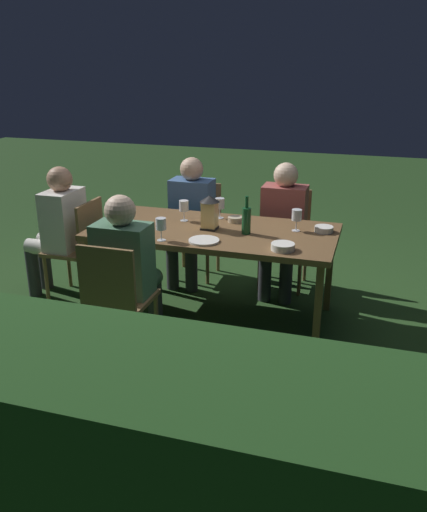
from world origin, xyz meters
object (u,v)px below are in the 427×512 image
(chair_head_far, at_px, (80,245))
(green_bottle_on_table, at_px, (246,220))
(person_in_cream, at_px, (58,226))
(dining_table, at_px, (213,236))
(person_in_green, at_px, (128,265))
(wine_glass_a, at_px, (184,207))
(person_in_rust, at_px, (282,223))
(lantern_centerpiece, at_px, (210,210))
(plate_a, at_px, (130,226))
(bowl_olives, at_px, (283,246))
(bowl_bread, at_px, (235,219))
(chair_side_left_a, at_px, (286,233))
(chair_side_left_b, at_px, (197,225))
(wine_glass_d, at_px, (220,204))
(wine_glass_c, at_px, (297,216))
(chair_side_right_b, at_px, (116,296))
(wine_glass_b, at_px, (161,225))
(bowl_salad, at_px, (324,229))
(plate_b, at_px, (204,241))
(person_in_blue, at_px, (190,215))

(chair_head_far, xyz_separation_m, green_bottle_on_table, (-1.46, 0.03, 0.36))
(person_in_cream, bearing_deg, dining_table, -180.00)
(green_bottle_on_table, bearing_deg, person_in_cream, -1.16)
(person_in_green, bearing_deg, wine_glass_a, -99.32)
(person_in_rust, relative_size, lantern_centerpiece, 4.34)
(dining_table, distance_m, green_bottle_on_table, 0.31)
(green_bottle_on_table, xyz_separation_m, plate_a, (0.90, 0.11, -0.10))
(bowl_olives, bearing_deg, dining_table, -27.63)
(plate_a, distance_m, bowl_bread, 0.84)
(chair_side_left_a, relative_size, green_bottle_on_table, 3.00)
(plate_a, distance_m, bowl_olives, 1.25)
(person_in_rust, bearing_deg, plate_a, 36.82)
(chair_head_far, distance_m, chair_side_left_b, 1.14)
(wine_glass_d, bearing_deg, lantern_centerpiece, 91.52)
(wine_glass_a, distance_m, wine_glass_c, 0.91)
(chair_side_right_b, bearing_deg, person_in_green, -90.00)
(dining_table, height_order, wine_glass_b, wine_glass_b)
(person_in_cream, relative_size, wine_glass_c, 6.80)
(wine_glass_b, height_order, bowl_salad, wine_glass_b)
(wine_glass_c, relative_size, wine_glass_d, 1.00)
(wine_glass_d, xyz_separation_m, plate_b, (-0.06, 0.60, -0.11))
(dining_table, relative_size, chair_side_left_a, 2.17)
(person_in_green, bearing_deg, lantern_centerpiece, -121.05)
(person_in_cream, bearing_deg, person_in_rust, -160.28)
(person_in_rust, bearing_deg, wine_glass_c, 110.87)
(plate_a, height_order, bowl_bread, bowl_bread)
(chair_head_far, distance_m, person_in_blue, 1.02)
(wine_glass_a, relative_size, plate_a, 0.75)
(chair_side_right_b, xyz_separation_m, wine_glass_b, (-0.14, -0.48, 0.37))
(plate_b, xyz_separation_m, bowl_bread, (-0.09, -0.54, 0.01))
(chair_side_left_b, height_order, plate_a, chair_side_left_b)
(dining_table, height_order, chair_side_left_b, chair_side_left_b)
(person_in_rust, bearing_deg, bowl_olives, 100.22)
(person_in_green, xyz_separation_m, chair_side_left_b, (0.00, -1.49, -0.15))
(wine_glass_c, distance_m, wine_glass_d, 0.67)
(chair_head_far, bearing_deg, chair_side_left_b, -132.23)
(green_bottle_on_table, relative_size, wine_glass_a, 1.72)
(wine_glass_a, bearing_deg, person_in_blue, -75.55)
(dining_table, relative_size, wine_glass_b, 11.16)
(bowl_salad, bearing_deg, plate_a, 12.60)
(green_bottle_on_table, bearing_deg, wine_glass_c, -152.66)
(person_in_blue, height_order, lantern_centerpiece, person_in_blue)
(bowl_bread, height_order, bowl_salad, bowl_salad)
(green_bottle_on_table, height_order, wine_glass_b, green_bottle_on_table)
(chair_head_far, relative_size, chair_side_left_a, 1.00)
(bowl_olives, xyz_separation_m, bowl_bread, (0.49, -0.55, -0.00))
(chair_head_far, distance_m, chair_side_left_a, 1.82)
(lantern_centerpiece, bearing_deg, wine_glass_c, -167.56)
(dining_table, distance_m, person_in_cream, 1.39)
(chair_side_left_a, bearing_deg, person_in_cream, 25.01)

